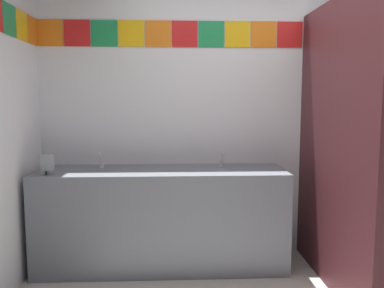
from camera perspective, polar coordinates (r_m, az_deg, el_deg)
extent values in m
cube|color=silver|center=(3.68, 9.94, 5.71)|extent=(3.96, 0.08, 2.74)
cube|color=orange|center=(3.75, -19.77, 14.79)|extent=(0.22, 0.01, 0.22)
cube|color=red|center=(3.69, -16.19, 15.06)|extent=(0.22, 0.01, 0.22)
cube|color=#1E8C4C|center=(3.64, -12.50, 15.27)|extent=(0.22, 0.01, 0.22)
cube|color=yellow|center=(3.61, -8.73, 15.42)|extent=(0.22, 0.01, 0.22)
cube|color=orange|center=(3.60, -4.90, 15.51)|extent=(0.22, 0.01, 0.22)
cube|color=red|center=(3.59, -1.05, 15.54)|extent=(0.22, 0.01, 0.22)
cube|color=#1E8C4C|center=(3.61, 2.79, 15.50)|extent=(0.22, 0.01, 0.22)
cube|color=yellow|center=(3.64, 6.58, 15.39)|extent=(0.22, 0.01, 0.22)
cube|color=orange|center=(3.68, 10.29, 15.22)|extent=(0.22, 0.01, 0.22)
cube|color=red|center=(3.74, 13.89, 15.00)|extent=(0.22, 0.01, 0.22)
cube|color=#1E8C4C|center=(3.81, 17.36, 14.74)|extent=(0.22, 0.01, 0.22)
cube|color=yellow|center=(3.89, 20.69, 14.43)|extent=(0.22, 0.01, 0.22)
cube|color=orange|center=(3.99, 23.86, 14.10)|extent=(0.22, 0.01, 0.22)
cube|color=#1E8C4C|center=(3.25, -24.79, 15.94)|extent=(0.01, 0.22, 0.22)
cube|color=yellow|center=(3.46, -23.30, 15.38)|extent=(0.01, 0.22, 0.22)
cube|color=orange|center=(3.68, -21.99, 14.87)|extent=(0.01, 0.22, 0.22)
cube|color=slate|center=(3.41, -4.33, -10.56)|extent=(2.05, 0.58, 0.83)
cube|color=slate|center=(3.59, -4.25, -3.56)|extent=(2.05, 0.03, 0.08)
cylinder|color=white|center=(3.35, -13.23, -4.70)|extent=(0.34, 0.34, 0.10)
cylinder|color=white|center=(3.32, 4.52, -4.66)|extent=(0.34, 0.34, 0.10)
cylinder|color=silver|center=(3.47, -12.84, -2.96)|extent=(0.04, 0.04, 0.05)
cylinder|color=silver|center=(3.41, -13.02, -1.94)|extent=(0.02, 0.06, 0.09)
cylinder|color=silver|center=(3.44, 4.24, -2.90)|extent=(0.04, 0.04, 0.05)
cylinder|color=silver|center=(3.38, 4.35, -1.87)|extent=(0.02, 0.06, 0.09)
cube|color=gray|center=(3.28, -20.05, -2.76)|extent=(0.09, 0.07, 0.16)
cylinder|color=black|center=(3.25, -20.24, -3.93)|extent=(0.02, 0.02, 0.03)
cube|color=#471E23|center=(3.10, 19.55, -0.27)|extent=(0.04, 1.40, 2.14)
cylinder|color=white|center=(3.69, 24.76, -13.33)|extent=(0.38, 0.38, 0.40)
torus|color=white|center=(3.62, 24.92, -10.12)|extent=(0.39, 0.39, 0.05)
cube|color=white|center=(3.77, 23.55, -7.00)|extent=(0.34, 0.17, 0.34)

